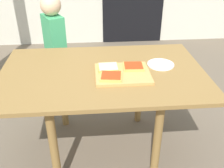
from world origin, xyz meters
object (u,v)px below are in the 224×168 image
pizza_slice_far_right (133,66)px  pizza_slice_near_left (111,76)px  cutting_board (123,74)px  dining_table (103,82)px  pizza_slice_far_left (108,67)px  plate_white_right (161,64)px  child_left (55,42)px

pizza_slice_far_right → pizza_slice_near_left: same height
cutting_board → dining_table: bearing=153.7°
pizza_slice_far_right → pizza_slice_far_left: 0.17m
dining_table → pizza_slice_far_left: pizza_slice_far_left is taller
dining_table → plate_white_right: plate_white_right is taller
pizza_slice_far_right → pizza_slice_far_left: (-0.17, 0.00, 0.00)m
pizza_slice_far_right → cutting_board: bearing=-141.8°
pizza_slice_far_left → child_left: size_ratio=0.13×
plate_white_right → pizza_slice_near_left: bearing=-153.2°
pizza_slice_far_right → child_left: 1.01m
child_left → dining_table: bearing=-62.9°
plate_white_right → cutting_board: bearing=-156.9°
dining_table → plate_white_right: bearing=7.9°
dining_table → pizza_slice_far_right: 0.23m
pizza_slice_far_right → plate_white_right: bearing=15.9°
dining_table → pizza_slice_near_left: (0.05, -0.13, 0.11)m
dining_table → pizza_slice_far_left: (0.04, 0.00, 0.11)m
cutting_board → pizza_slice_near_left: pizza_slice_near_left is taller
pizza_slice_far_right → pizza_slice_near_left: size_ratio=0.93×
dining_table → cutting_board: (0.13, -0.06, 0.09)m
pizza_slice_far_right → plate_white_right: 0.21m
plate_white_right → pizza_slice_far_right: bearing=-164.1°
pizza_slice_near_left → child_left: size_ratio=0.15×
pizza_slice_far_right → child_left: size_ratio=0.14×
pizza_slice_far_left → child_left: bearing=119.4°
pizza_slice_far_left → pizza_slice_near_left: bearing=-85.8°
pizza_slice_far_left → plate_white_right: 0.37m
dining_table → plate_white_right: size_ratio=7.39×
cutting_board → child_left: child_left is taller
dining_table → child_left: size_ratio=1.32×
dining_table → pizza_slice_far_right: size_ratio=9.78×
cutting_board → pizza_slice_far_right: 0.10m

